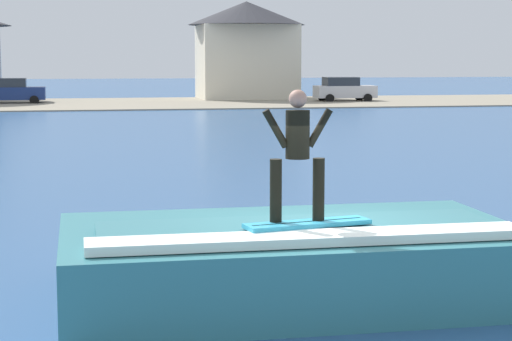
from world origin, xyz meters
The scene contains 8 objects.
ground_plane centered at (0.00, 0.00, 0.00)m, with size 260.00×260.00×0.00m, color #2E588D.
wave_crest centered at (-0.30, 0.11, 0.54)m, with size 6.37×3.58×1.16m.
surfboard centered at (-0.23, -0.49, 1.19)m, with size 1.77×0.73×0.06m.
surfer centered at (-0.36, -0.43, 2.19)m, with size 0.95×0.32×1.75m.
shoreline_bank centered at (0.00, 53.66, 0.04)m, with size 120.00×16.22×0.08m.
car_near_shore centered at (-7.64, 55.14, 0.95)m, with size 4.40×2.08×1.86m.
car_far_shore centered at (16.60, 53.60, 0.95)m, with size 4.51×2.27×1.86m.
house_gabled_white centered at (10.17, 59.07, 4.39)m, with size 9.27×9.27×7.71m.
Camera 1 is at (-3.22, -11.97, 3.39)m, focal length 63.46 mm.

